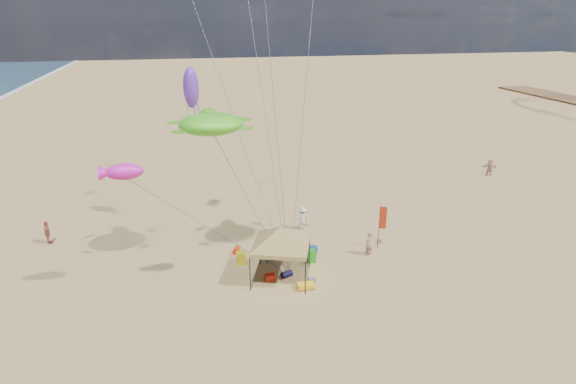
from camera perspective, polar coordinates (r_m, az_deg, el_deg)
name	(u,v)px	position (r m, az deg, el deg)	size (l,w,h in m)	color
ground	(301,281)	(25.91, 1.52, -10.61)	(280.00, 280.00, 0.00)	tan
canopy_tent	(281,229)	(24.77, -0.85, -4.44)	(5.39, 5.39, 3.53)	black
feather_flag	(382,220)	(28.94, 11.22, -3.34)	(0.41, 0.17, 2.79)	black
cooler_red	(270,278)	(25.84, -2.18, -10.22)	(0.54, 0.38, 0.38)	#A21B0D
cooler_blue	(313,249)	(28.70, 2.96, -6.90)	(0.54, 0.38, 0.38)	#123B98
bag_navy	(287,274)	(26.15, -0.15, -9.83)	(0.36, 0.36, 0.60)	#100B33
bag_orange	(237,250)	(28.76, -6.20, -6.96)	(0.36, 0.36, 0.60)	red
chair_green	(311,256)	(27.63, 2.79, -7.67)	(0.50, 0.50, 0.70)	#288C19
chair_yellow	(241,258)	(27.49, -5.64, -7.92)	(0.50, 0.50, 0.70)	gold
crate_grey	(312,280)	(25.71, 2.87, -10.54)	(0.34, 0.30, 0.28)	slate
beach_cart	(306,285)	(25.14, 2.14, -11.15)	(0.90, 0.50, 0.24)	yellow
person_near_a	(369,244)	(28.48, 9.66, -6.12)	(0.56, 0.36, 1.52)	#AC7962
person_near_b	(271,250)	(27.35, -2.02, -6.96)	(0.76, 0.59, 1.55)	#3E4755
person_near_c	(302,218)	(31.38, 1.69, -3.15)	(1.03, 0.59, 1.59)	silver
person_far_a	(47,233)	(32.99, -26.92, -4.37)	(0.88, 0.37, 1.51)	#B15944
person_far_c	(490,168)	(45.51, 23.06, 2.72)	(1.38, 0.44, 1.48)	tan
turtle_kite	(211,124)	(25.18, -9.19, 8.04)	(3.41, 2.73, 1.14)	#4BC723
fish_kite	(124,172)	(22.82, -19.04, 2.32)	(1.71, 0.85, 0.76)	#DD1AB5
squid_kite	(191,88)	(30.10, -11.57, 12.15)	(0.95, 0.95, 2.48)	purple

